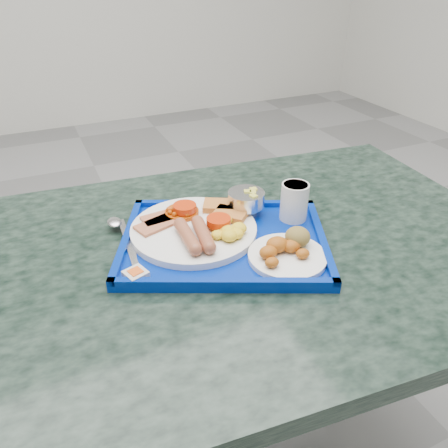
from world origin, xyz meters
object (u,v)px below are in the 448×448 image
(table, at_px, (239,313))
(tray, at_px, (224,242))
(main_plate, at_px, (197,227))
(bread_plate, at_px, (287,250))
(juice_cup, at_px, (294,200))
(fruit_bowl, at_px, (246,200))

(table, height_order, tray, tray)
(main_plate, relative_size, bread_plate, 1.75)
(tray, relative_size, main_plate, 1.90)
(main_plate, distance_m, bread_plate, 0.21)
(table, xyz_separation_m, bread_plate, (0.06, -0.10, 0.23))
(table, xyz_separation_m, juice_cup, (0.15, 0.03, 0.26))
(fruit_bowl, relative_size, juice_cup, 0.98)
(tray, distance_m, main_plate, 0.07)
(bread_plate, height_order, fruit_bowl, fruit_bowl)
(table, relative_size, bread_plate, 8.33)
(table, distance_m, juice_cup, 0.31)
(tray, bearing_deg, bread_plate, -50.73)
(table, bearing_deg, juice_cup, 11.33)
(bread_plate, distance_m, juice_cup, 0.16)
(main_plate, bearing_deg, tray, -50.69)
(main_plate, xyz_separation_m, bread_plate, (0.13, -0.16, 0.00))
(table, relative_size, tray, 2.51)
(tray, xyz_separation_m, juice_cup, (0.19, 0.02, 0.05))
(tray, relative_size, fruit_bowl, 6.15)
(main_plate, bearing_deg, juice_cup, -8.62)
(bread_plate, relative_size, juice_cup, 1.81)
(table, height_order, fruit_bowl, fruit_bowl)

